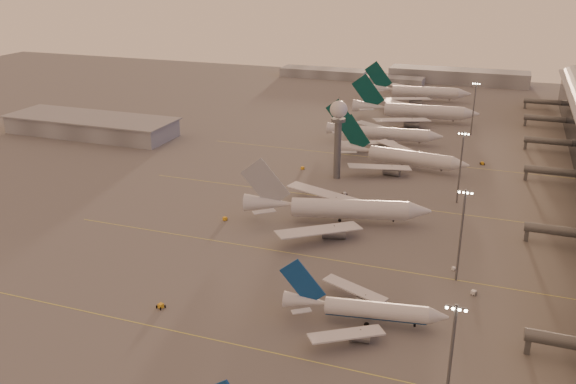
% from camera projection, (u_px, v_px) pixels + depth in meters
% --- Properties ---
extents(ground, '(700.00, 700.00, 0.00)m').
position_uv_depth(ground, '(157.00, 358.00, 126.04)').
color(ground, '#5C5959').
rests_on(ground, ground).
extents(taxiway_markings, '(180.00, 185.25, 0.02)m').
position_uv_depth(taxiway_markings, '(362.00, 263.00, 165.68)').
color(taxiway_markings, '#D2CD4A').
rests_on(taxiway_markings, ground).
extents(hangar, '(82.00, 27.00, 8.50)m').
position_uv_depth(hangar, '(91.00, 125.00, 285.54)').
color(hangar, slate).
rests_on(hangar, ground).
extents(radar_tower, '(6.40, 6.40, 31.10)m').
position_uv_depth(radar_tower, '(338.00, 124.00, 222.33)').
color(radar_tower, '#56595E').
rests_on(radar_tower, ground).
extents(mast_a, '(3.60, 0.56, 25.00)m').
position_uv_depth(mast_a, '(450.00, 362.00, 102.70)').
color(mast_a, '#56595E').
rests_on(mast_a, ground).
extents(mast_b, '(3.60, 0.56, 25.00)m').
position_uv_depth(mast_b, '(461.00, 231.00, 151.95)').
color(mast_b, '#56595E').
rests_on(mast_b, ground).
extents(mast_c, '(3.60, 0.56, 25.00)m').
position_uv_depth(mast_c, '(461.00, 164.00, 201.84)').
color(mast_c, '#56595E').
rests_on(mast_c, ground).
extents(mast_d, '(3.60, 0.56, 25.00)m').
position_uv_depth(mast_d, '(474.00, 106.00, 281.51)').
color(mast_d, '#56595E').
rests_on(mast_d, ground).
extents(distant_horizon, '(165.00, 37.50, 9.00)m').
position_uv_depth(distant_horizon, '(416.00, 76.00, 409.33)').
color(distant_horizon, slate).
rests_on(distant_horizon, ground).
extents(narrowbody_mid, '(37.90, 30.03, 14.87)m').
position_uv_depth(narrowbody_mid, '(364.00, 312.00, 137.17)').
color(narrowbody_mid, silver).
rests_on(narrowbody_mid, ground).
extents(widebody_white, '(57.85, 45.79, 20.75)m').
position_uv_depth(widebody_white, '(337.00, 212.00, 189.55)').
color(widebody_white, silver).
rests_on(widebody_white, ground).
extents(greentail_a, '(53.65, 43.11, 19.51)m').
position_uv_depth(greentail_a, '(401.00, 160.00, 239.86)').
color(greentail_a, silver).
rests_on(greentail_a, ground).
extents(greentail_b, '(52.55, 42.28, 19.09)m').
position_uv_depth(greentail_b, '(384.00, 136.00, 272.26)').
color(greentail_b, silver).
rests_on(greentail_b, ground).
extents(greentail_c, '(64.13, 51.58, 23.30)m').
position_uv_depth(greentail_c, '(415.00, 114.00, 308.15)').
color(greentail_c, silver).
rests_on(greentail_c, ground).
extents(greentail_d, '(61.16, 49.14, 22.25)m').
position_uv_depth(greentail_d, '(418.00, 94.00, 353.37)').
color(greentail_d, silver).
rests_on(greentail_d, ground).
extents(gsv_tug_mid, '(4.31, 3.35, 1.08)m').
position_uv_depth(gsv_tug_mid, '(161.00, 306.00, 144.01)').
color(gsv_tug_mid, gold).
rests_on(gsv_tug_mid, ground).
extents(gsv_truck_b, '(6.28, 3.91, 2.39)m').
position_uv_depth(gsv_truck_b, '(476.00, 291.00, 149.22)').
color(gsv_truck_b, silver).
rests_on(gsv_truck_b, ground).
extents(gsv_truck_c, '(4.98, 6.15, 2.40)m').
position_uv_depth(gsv_truck_c, '(226.00, 217.00, 192.36)').
color(gsv_truck_c, gold).
rests_on(gsv_truck_c, ground).
extents(gsv_catering_b, '(4.68, 3.46, 3.51)m').
position_uv_depth(gsv_catering_b, '(455.00, 264.00, 161.10)').
color(gsv_catering_b, silver).
rests_on(gsv_catering_b, ground).
extents(gsv_tug_far, '(3.69, 3.64, 0.93)m').
position_uv_depth(gsv_tug_far, '(345.00, 194.00, 213.19)').
color(gsv_tug_far, silver).
rests_on(gsv_tug_far, ground).
extents(gsv_truck_d, '(3.87, 6.06, 2.30)m').
position_uv_depth(gsv_truck_d, '(303.00, 166.00, 239.16)').
color(gsv_truck_d, gold).
rests_on(gsv_truck_d, ground).
extents(gsv_tug_hangar, '(4.23, 3.27, 1.06)m').
position_uv_depth(gsv_tug_hangar, '(482.00, 163.00, 244.59)').
color(gsv_tug_hangar, gold).
rests_on(gsv_tug_hangar, ground).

